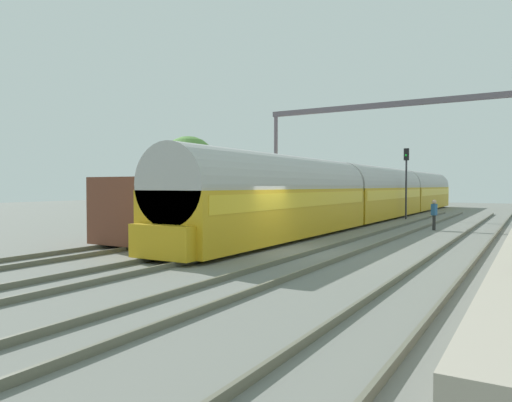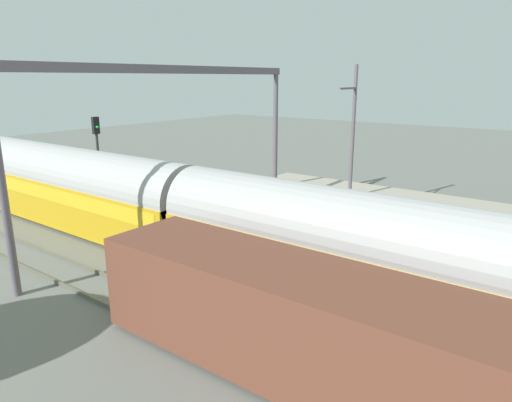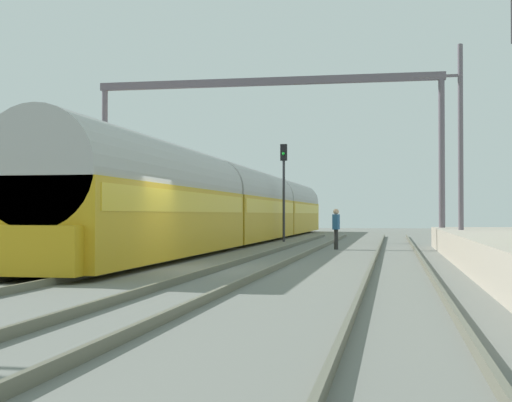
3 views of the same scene
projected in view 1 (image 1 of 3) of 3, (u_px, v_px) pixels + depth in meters
name	position (u px, v px, depth m)	size (l,w,h in m)	color
ground	(284.00, 251.00, 18.29)	(120.00, 120.00, 0.00)	slate
track_far_west	(165.00, 240.00, 21.29)	(1.52, 60.00, 0.16)	#5E5D4D
track_west	(240.00, 246.00, 19.28)	(1.52, 60.00, 0.16)	#5E5D4D
track_east	(332.00, 253.00, 17.28)	(1.52, 60.00, 0.16)	#5E5D4D
track_far_east	(449.00, 261.00, 15.28)	(1.52, 60.00, 0.16)	#5E5D4D
passenger_train	(379.00, 193.00, 36.35)	(2.93, 49.20, 3.82)	gold
freight_car	(209.00, 206.00, 24.14)	(2.80, 13.00, 2.70)	brown
person_crossing	(434.00, 212.00, 26.84)	(0.30, 0.43, 1.73)	#272727
railway_signal_far	(406.00, 174.00, 35.81)	(0.36, 0.30, 5.33)	#2D2D33
catenary_gantry	(385.00, 133.00, 30.44)	(16.29, 0.28, 7.86)	#615864
tree_west_background	(188.00, 165.00, 37.77)	(4.54, 4.54, 6.45)	#4C3826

